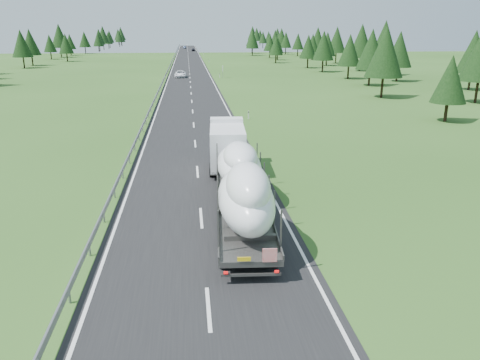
{
  "coord_description": "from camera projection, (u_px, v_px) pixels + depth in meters",
  "views": [
    {
      "loc": [
        -0.49,
        -24.36,
        10.06
      ],
      "look_at": [
        2.25,
        0.55,
        1.99
      ],
      "focal_mm": 35.0,
      "sensor_mm": 36.0,
      "label": 1
    }
  ],
  "objects": [
    {
      "name": "boat_truck",
      "position": [
        238.0,
        172.0,
        27.12
      ],
      "size": [
        3.54,
        19.41,
        4.34
      ],
      "color": "white",
      "rests_on": "ground"
    },
    {
      "name": "tree_line_left",
      "position": [
        55.0,
        40.0,
        156.23
      ],
      "size": [
        14.9,
        357.55,
        12.28
      ],
      "color": "black",
      "rests_on": "ground"
    },
    {
      "name": "road_surface",
      "position": [
        189.0,
        71.0,
        120.79
      ],
      "size": [
        10.0,
        400.0,
        0.02
      ],
      "primitive_type": "cube",
      "color": "black",
      "rests_on": "ground"
    },
    {
      "name": "guardrail",
      "position": [
        169.0,
        68.0,
        120.0
      ],
      "size": [
        0.1,
        400.0,
        0.76
      ],
      "color": "slate",
      "rests_on": "ground"
    },
    {
      "name": "marker_posts",
      "position": [
        206.0,
        57.0,
        173.34
      ],
      "size": [
        0.13,
        350.08,
        1.0
      ],
      "color": "silver",
      "rests_on": "ground"
    },
    {
      "name": "distant_car_dark",
      "position": [
        193.0,
        50.0,
        229.32
      ],
      "size": [
        1.66,
        4.13,
        1.41
      ],
      "primitive_type": "imported",
      "rotation": [
        0.0,
        0.0,
        0.0
      ],
      "color": "black",
      "rests_on": "ground"
    },
    {
      "name": "tree_line_right",
      "position": [
        317.0,
        41.0,
        149.22
      ],
      "size": [
        27.94,
        357.51,
        12.54
      ],
      "color": "black",
      "rests_on": "ground"
    },
    {
      "name": "distant_car_blue",
      "position": [
        184.0,
        47.0,
        261.54
      ],
      "size": [
        1.66,
        4.12,
        1.33
      ],
      "primitive_type": "imported",
      "rotation": [
        0.0,
        0.0,
        0.06
      ],
      "color": "#16253F",
      "rests_on": "ground"
    },
    {
      "name": "ground",
      "position": [
        201.0,
        218.0,
        26.18
      ],
      "size": [
        400.0,
        400.0,
        0.0
      ],
      "primitive_type": "plane",
      "color": "#294F1A",
      "rests_on": "ground"
    },
    {
      "name": "distant_van",
      "position": [
        181.0,
        74.0,
        103.42
      ],
      "size": [
        2.52,
        5.24,
        1.44
      ],
      "primitive_type": "imported",
      "rotation": [
        0.0,
        0.0,
        -0.03
      ],
      "color": "white",
      "rests_on": "ground"
    },
    {
      "name": "highway_sign",
      "position": [
        223.0,
        69.0,
        102.07
      ],
      "size": [
        0.08,
        0.9,
        2.6
      ],
      "color": "slate",
      "rests_on": "ground"
    }
  ]
}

